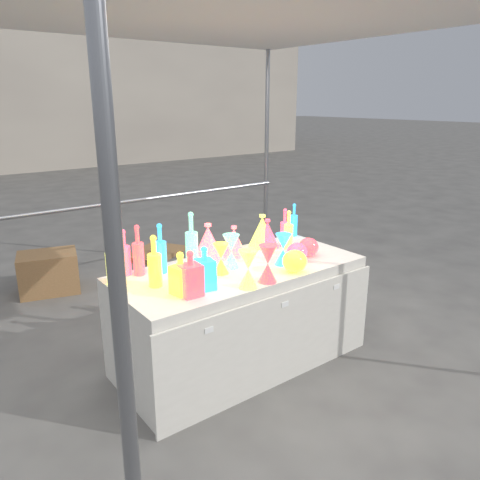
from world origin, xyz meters
TOP-DOWN VIEW (x-y plane):
  - ground at (0.00, 0.00)m, footprint 80.00×80.00m
  - canopy_tent at (0.00, 0.01)m, footprint 3.15×3.15m
  - display_table at (0.00, -0.01)m, footprint 1.84×0.83m
  - background_building at (4.00, 14.00)m, footprint 14.00×6.00m
  - cardboard_box_closed at (-0.76, 2.23)m, footprint 0.65×0.54m
  - cardboard_box_flat at (0.64, 2.63)m, footprint 0.86×0.80m
  - bottle_0 at (-0.80, 0.24)m, footprint 0.09×0.09m
  - bottle_2 at (-0.64, 0.29)m, footprint 0.10×0.10m
  - bottle_3 at (-0.71, 0.35)m, footprint 0.11×0.11m
  - bottle_4 at (-0.85, 0.23)m, footprint 0.10×0.10m
  - bottle_5 at (-0.28, 0.19)m, footprint 0.11×0.11m
  - bottle_6 at (-0.65, 0.04)m, footprint 0.09×0.09m
  - bottle_7 at (-0.50, 0.24)m, footprint 0.10×0.10m
  - decanter_0 at (-0.58, -0.17)m, footprint 0.13×0.13m
  - decanter_1 at (-0.54, -0.23)m, footprint 0.13×0.13m
  - decanter_2 at (-0.42, -0.19)m, footprint 0.14×0.14m
  - hourglass_0 at (-0.03, -0.34)m, footprint 0.14×0.14m
  - hourglass_2 at (-0.19, -0.34)m, footprint 0.16×0.16m
  - hourglass_3 at (-0.06, 0.03)m, footprint 0.13×0.13m
  - hourglass_4 at (-0.18, -0.03)m, footprint 0.13×0.13m
  - hourglass_5 at (0.28, -0.15)m, footprint 0.12×0.12m
  - globe_0 at (0.24, -0.30)m, footprint 0.22×0.22m
  - globe_2 at (0.56, -0.12)m, footprint 0.20×0.20m
  - globe_3 at (0.41, -0.16)m, footprint 0.21×0.21m
  - lampshade_0 at (-0.08, 0.28)m, footprint 0.25×0.25m
  - lampshade_1 at (0.12, 0.24)m, footprint 0.24×0.24m
  - lampshade_2 at (0.46, 0.24)m, footprint 0.21×0.21m
  - lampshade_3 at (0.44, 0.28)m, footprint 0.25×0.25m
  - bottle_8 at (0.86, 0.36)m, footprint 0.08×0.08m
  - bottle_10 at (0.59, 0.18)m, footprint 0.07×0.07m
  - bottle_11 at (0.56, 0.11)m, footprint 0.08×0.08m

SIDE VIEW (x-z plane):
  - ground at x=0.00m, z-range 0.00..0.00m
  - cardboard_box_flat at x=0.64m, z-range 0.00..0.06m
  - cardboard_box_closed at x=-0.76m, z-range 0.00..0.41m
  - display_table at x=0.00m, z-range 0.00..0.75m
  - globe_2 at x=0.56m, z-range 0.75..0.87m
  - globe_3 at x=0.41m, z-range 0.75..0.88m
  - globe_0 at x=0.24m, z-range 0.75..0.89m
  - hourglass_4 at x=-0.18m, z-range 0.75..0.96m
  - hourglass_5 at x=0.28m, z-range 0.75..0.98m
  - lampshade_1 at x=0.12m, z-range 0.75..0.98m
  - lampshade_2 at x=0.46m, z-range 0.75..0.98m
  - hourglass_3 at x=-0.06m, z-range 0.75..0.99m
  - hourglass_2 at x=-0.19m, z-range 0.75..1.00m
  - hourglass_0 at x=-0.03m, z-range 0.75..1.00m
  - lampshade_3 at x=0.44m, z-range 0.75..1.02m
  - decanter_0 at x=-0.58m, z-range 0.75..1.02m
  - lampshade_0 at x=-0.08m, z-range 0.75..1.02m
  - decanter_2 at x=-0.42m, z-range 0.75..1.03m
  - decanter_1 at x=-0.54m, z-range 0.75..1.04m
  - bottle_8 at x=0.86m, z-range 0.75..1.04m
  - bottle_0 at x=-0.80m, z-range 0.75..1.04m
  - bottle_10 at x=0.59m, z-range 0.75..1.06m
  - bottle_11 at x=0.56m, z-range 0.75..1.06m
  - bottle_3 at x=-0.71m, z-range 0.75..1.07m
  - bottle_6 at x=-0.65m, z-range 0.75..1.09m
  - bottle_4 at x=-0.85m, z-range 0.75..1.09m
  - bottle_7 at x=-0.50m, z-range 0.75..1.10m
  - bottle_2 at x=-0.64m, z-range 0.75..1.10m
  - bottle_5 at x=-0.28m, z-range 0.75..1.16m
  - canopy_tent at x=0.00m, z-range 1.15..3.61m
  - background_building at x=4.00m, z-range 0.00..6.00m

